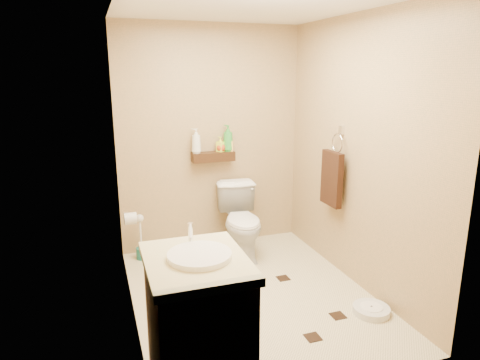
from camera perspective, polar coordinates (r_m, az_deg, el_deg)
name	(u,v)px	position (r m, az deg, el deg)	size (l,w,h in m)	color
ground	(251,294)	(3.90, 1.45, -15.00)	(2.50, 2.50, 0.00)	beige
wall_back	(211,139)	(4.65, -3.90, 5.48)	(2.00, 0.04, 2.40)	#9D8359
wall_front	(333,205)	(2.39, 12.26, -3.34)	(2.00, 0.04, 2.40)	#9D8359
wall_left	(125,170)	(3.27, -15.06, 1.25)	(0.04, 2.50, 2.40)	#9D8359
wall_right	(357,154)	(3.94, 15.34, 3.40)	(0.04, 2.50, 2.40)	#9D8359
ceiling	(253,3)	(3.44, 1.72, 22.48)	(2.00, 2.50, 0.02)	silver
wall_shelf	(213,157)	(4.60, -3.60, 3.12)	(0.46, 0.14, 0.10)	#361C0E
floor_accents	(258,296)	(3.88, 2.45, -15.16)	(1.24, 1.39, 0.01)	black
toilet	(242,221)	(4.53, 0.23, -5.55)	(0.42, 0.73, 0.75)	white
vanity	(198,322)	(2.72, -5.63, -18.38)	(0.59, 0.71, 1.00)	brown
bathroom_scale	(371,310)	(3.78, 17.09, -16.22)	(0.35, 0.35, 0.06)	silver
toilet_brush	(141,243)	(4.61, -13.05, -8.24)	(0.11, 0.11, 0.49)	#186159
towel_ring	(332,176)	(4.15, 12.19, 0.52)	(0.12, 0.30, 0.76)	silver
toilet_paper	(130,218)	(4.06, -14.41, -4.99)	(0.12, 0.11, 0.12)	silver
bottle_a	(196,141)	(4.53, -5.86, 5.22)	(0.10, 0.10, 0.26)	silver
bottle_b	(220,144)	(4.60, -2.62, 4.79)	(0.07, 0.07, 0.16)	#E1F032
bottle_c	(221,146)	(4.61, -2.56, 4.60)	(0.10, 0.10, 0.13)	#BE4116
bottle_d	(228,138)	(4.62, -1.61, 5.61)	(0.11, 0.11, 0.29)	green
bottle_e	(230,143)	(4.63, -1.39, 4.89)	(0.07, 0.08, 0.17)	#F3C051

